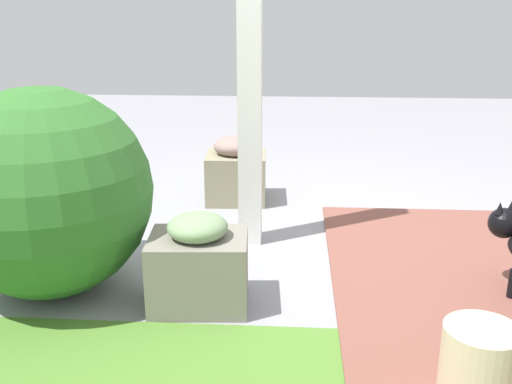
% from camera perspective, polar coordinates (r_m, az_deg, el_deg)
% --- Properties ---
extents(ground_plane, '(12.00, 12.00, 0.00)m').
position_cam_1_polar(ground_plane, '(3.60, 5.43, -4.91)').
color(ground_plane, gray).
extents(brick_path, '(1.80, 2.40, 0.02)m').
position_cam_1_polar(brick_path, '(3.26, 23.63, -8.75)').
color(brick_path, brown).
rests_on(brick_path, ground).
extents(porch_pillar, '(0.13, 0.13, 2.23)m').
position_cam_1_polar(porch_pillar, '(3.35, -0.61, 13.15)').
color(porch_pillar, white).
rests_on(porch_pillar, ground).
extents(stone_planter_nearest, '(0.45, 0.43, 0.48)m').
position_cam_1_polar(stone_planter_nearest, '(4.30, -1.94, 2.06)').
color(stone_planter_nearest, gray).
rests_on(stone_planter_nearest, ground).
extents(stone_planter_far, '(0.48, 0.38, 0.46)m').
position_cam_1_polar(stone_planter_far, '(2.81, -5.59, -7.03)').
color(stone_planter_far, gray).
rests_on(stone_planter_far, ground).
extents(round_shrub, '(1.03, 1.03, 1.03)m').
position_cam_1_polar(round_shrub, '(3.01, -19.72, -0.06)').
color(round_shrub, '#316C2A').
rests_on(round_shrub, ground).
extents(terracotta_pot_tall, '(0.30, 0.30, 0.76)m').
position_cam_1_polar(terracotta_pot_tall, '(4.05, -17.90, 0.93)').
color(terracotta_pot_tall, '#A74E40').
rests_on(terracotta_pot_tall, ground).
extents(ceramic_urn, '(0.27, 0.27, 0.32)m').
position_cam_1_polar(ceramic_urn, '(2.29, 20.80, -15.78)').
color(ceramic_urn, beige).
rests_on(ceramic_urn, ground).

